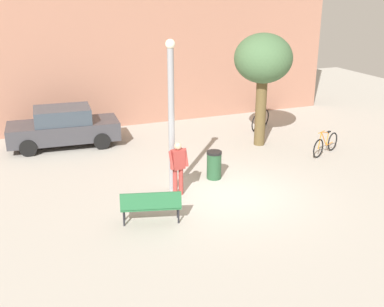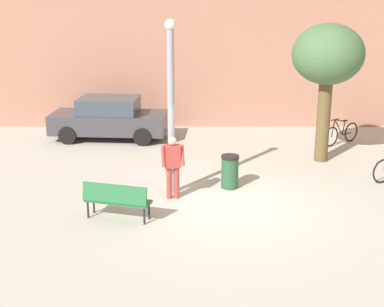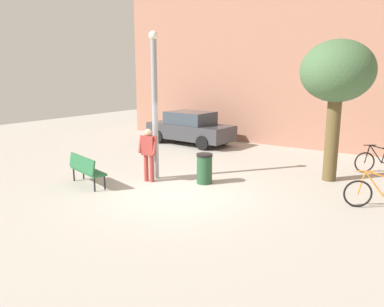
# 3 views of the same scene
# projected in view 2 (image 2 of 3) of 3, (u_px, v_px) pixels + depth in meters

# --- Properties ---
(ground_plane) EXTENTS (36.00, 36.00, 0.00)m
(ground_plane) POSITION_uv_depth(u_px,v_px,m) (231.00, 206.00, 13.71)
(ground_plane) COLOR #A8A399
(building_facade) EXTENTS (18.09, 2.00, 9.33)m
(building_facade) POSITION_uv_depth(u_px,v_px,m) (218.00, 6.00, 21.38)
(building_facade) COLOR #9E6B56
(building_facade) RESTS_ON ground_plane
(lamppost) EXTENTS (0.28, 0.28, 4.59)m
(lamppost) POSITION_uv_depth(u_px,v_px,m) (173.00, 103.00, 13.91)
(lamppost) COLOR gray
(lamppost) RESTS_ON ground_plane
(person_by_lamppost) EXTENTS (0.62, 0.36, 1.67)m
(person_by_lamppost) POSITION_uv_depth(u_px,v_px,m) (175.00, 163.00, 13.95)
(person_by_lamppost) COLOR #9E3833
(person_by_lamppost) RESTS_ON ground_plane
(park_bench) EXTENTS (1.67, 0.89, 0.92)m
(park_bench) POSITION_uv_depth(u_px,v_px,m) (119.00, 198.00, 12.73)
(park_bench) COLOR #236038
(park_bench) RESTS_ON ground_plane
(plaza_tree) EXTENTS (2.19, 2.19, 4.33)m
(plaza_tree) POSITION_uv_depth(u_px,v_px,m) (330.00, 58.00, 16.44)
(plaza_tree) COLOR brown
(plaza_tree) RESTS_ON ground_plane
(bicycle_black) EXTENTS (1.48, 1.12, 0.97)m
(bicycle_black) POSITION_uv_depth(u_px,v_px,m) (344.00, 134.00, 19.16)
(bicycle_black) COLOR black
(bicycle_black) RESTS_ON ground_plane
(parked_car_charcoal) EXTENTS (4.32, 2.07, 1.55)m
(parked_car_charcoal) POSITION_uv_depth(u_px,v_px,m) (112.00, 118.00, 19.77)
(parked_car_charcoal) COLOR #38383D
(parked_car_charcoal) RESTS_ON ground_plane
(trash_bin) EXTENTS (0.50, 0.50, 0.93)m
(trash_bin) POSITION_uv_depth(u_px,v_px,m) (232.00, 172.00, 14.86)
(trash_bin) COLOR #234C2D
(trash_bin) RESTS_ON ground_plane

